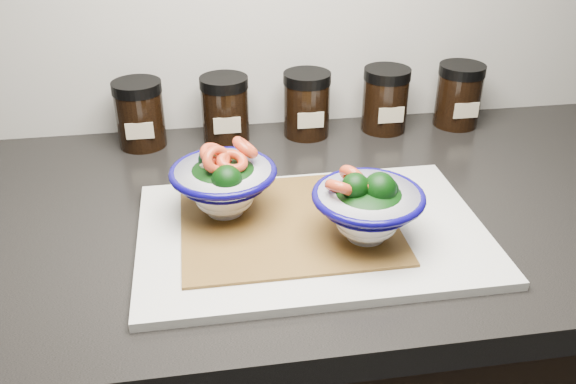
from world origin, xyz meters
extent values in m
cube|color=black|center=(0.00, 1.45, 0.88)|extent=(3.50, 0.60, 0.04)
cube|color=beige|center=(-0.11, 1.37, 0.91)|extent=(0.45, 0.30, 0.01)
cube|color=olive|center=(-0.14, 1.39, 0.91)|extent=(0.28, 0.24, 0.00)
cylinder|color=white|center=(-0.22, 1.42, 0.92)|extent=(0.05, 0.05, 0.01)
ellipsoid|color=white|center=(-0.22, 1.42, 0.94)|extent=(0.08, 0.08, 0.04)
torus|color=#0A0555|center=(-0.22, 1.42, 0.98)|extent=(0.14, 0.14, 0.01)
torus|color=#0A0555|center=(-0.22, 1.42, 0.96)|extent=(0.12, 0.12, 0.00)
ellipsoid|color=black|center=(-0.22, 1.42, 0.97)|extent=(0.10, 0.10, 0.05)
ellipsoid|color=black|center=(-0.22, 1.39, 0.98)|extent=(0.04, 0.04, 0.04)
cylinder|color=#477233|center=(-0.22, 1.39, 0.96)|extent=(0.01, 0.01, 0.03)
ellipsoid|color=black|center=(-0.22, 1.41, 0.98)|extent=(0.04, 0.04, 0.03)
cylinder|color=#477233|center=(-0.22, 1.41, 0.97)|extent=(0.02, 0.02, 0.03)
ellipsoid|color=black|center=(-0.23, 1.45, 0.98)|extent=(0.04, 0.04, 0.04)
cylinder|color=#477233|center=(-0.23, 1.45, 0.97)|extent=(0.01, 0.02, 0.03)
torus|color=#E3582A|center=(-0.21, 1.41, 1.00)|extent=(0.05, 0.05, 0.04)
torus|color=#E3582A|center=(-0.23, 1.41, 1.00)|extent=(0.06, 0.05, 0.05)
torus|color=#E3582A|center=(-0.22, 1.44, 0.99)|extent=(0.04, 0.06, 0.06)
torus|color=#E3582A|center=(-0.23, 1.43, 1.00)|extent=(0.05, 0.05, 0.03)
torus|color=#E3582A|center=(-0.19, 1.44, 1.00)|extent=(0.05, 0.06, 0.05)
cylinder|color=#CCBC8E|center=(-0.24, 1.43, 0.99)|extent=(0.02, 0.02, 0.02)
cylinder|color=white|center=(-0.05, 1.33, 0.92)|extent=(0.05, 0.05, 0.01)
ellipsoid|color=white|center=(-0.05, 1.33, 0.94)|extent=(0.08, 0.08, 0.03)
torus|color=#0A0555|center=(-0.05, 1.33, 0.98)|extent=(0.14, 0.14, 0.01)
torus|color=#0A0555|center=(-0.05, 1.33, 0.96)|extent=(0.12, 0.12, 0.00)
ellipsoid|color=black|center=(-0.05, 1.33, 0.96)|extent=(0.10, 0.10, 0.05)
ellipsoid|color=black|center=(-0.04, 1.33, 0.99)|extent=(0.04, 0.04, 0.05)
cylinder|color=#477233|center=(-0.04, 1.33, 0.97)|extent=(0.02, 0.02, 0.03)
ellipsoid|color=black|center=(-0.03, 1.34, 0.98)|extent=(0.03, 0.03, 0.04)
cylinder|color=#477233|center=(-0.03, 1.34, 0.97)|extent=(0.01, 0.01, 0.02)
ellipsoid|color=black|center=(-0.07, 1.33, 0.99)|extent=(0.03, 0.03, 0.04)
cylinder|color=#477233|center=(-0.07, 1.33, 0.98)|extent=(0.01, 0.02, 0.02)
torus|color=#E3582A|center=(-0.06, 1.36, 0.99)|extent=(0.05, 0.05, 0.06)
torus|color=#E3582A|center=(-0.09, 1.33, 0.99)|extent=(0.05, 0.04, 0.05)
torus|color=#E3582A|center=(-0.06, 1.34, 0.98)|extent=(0.06, 0.05, 0.05)
cylinder|color=#CCBC8E|center=(-0.06, 1.33, 0.99)|extent=(0.02, 0.02, 0.01)
cylinder|color=#CCBC8E|center=(-0.06, 1.33, 0.99)|extent=(0.02, 0.02, 0.01)
cylinder|color=black|center=(-0.34, 1.69, 0.95)|extent=(0.08, 0.08, 0.09)
cylinder|color=black|center=(-0.34, 1.69, 1.00)|extent=(0.08, 0.08, 0.02)
cube|color=#C6B793|center=(-0.34, 1.65, 0.94)|extent=(0.05, 0.00, 0.03)
cylinder|color=black|center=(-0.20, 1.69, 0.95)|extent=(0.08, 0.08, 0.09)
cylinder|color=black|center=(-0.20, 1.69, 1.00)|extent=(0.08, 0.08, 0.02)
cube|color=#C6B793|center=(-0.20, 1.65, 0.94)|extent=(0.04, 0.00, 0.03)
cylinder|color=black|center=(-0.06, 1.69, 0.95)|extent=(0.08, 0.08, 0.09)
cylinder|color=black|center=(-0.06, 1.69, 1.00)|extent=(0.08, 0.08, 0.02)
cube|color=#C6B793|center=(-0.06, 1.65, 0.94)|extent=(0.04, 0.00, 0.03)
cylinder|color=black|center=(0.08, 1.69, 0.95)|extent=(0.08, 0.08, 0.09)
cylinder|color=black|center=(0.08, 1.69, 1.00)|extent=(0.08, 0.08, 0.02)
cube|color=#C6B793|center=(0.08, 1.65, 0.94)|extent=(0.05, 0.00, 0.03)
cylinder|color=black|center=(0.22, 1.69, 0.95)|extent=(0.08, 0.08, 0.09)
cylinder|color=black|center=(0.22, 1.69, 1.00)|extent=(0.08, 0.08, 0.02)
cube|color=#C6B793|center=(0.22, 1.65, 0.94)|extent=(0.04, 0.00, 0.03)
camera|label=1|loc=(-0.25, 0.71, 1.35)|focal=38.00mm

